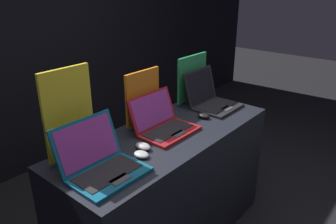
{
  "coord_description": "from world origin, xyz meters",
  "views": [
    {
      "loc": [
        -1.49,
        -0.94,
        1.84
      ],
      "look_at": [
        -0.0,
        0.31,
        1.04
      ],
      "focal_mm": 35.0,
      "sensor_mm": 36.0,
      "label": 1
    }
  ],
  "objects_px": {
    "mouse_front": "(141,154)",
    "mouse_middle": "(143,146)",
    "promo_stand_middle": "(143,100)",
    "mouse_back": "(204,116)",
    "laptop_middle": "(163,123)",
    "laptop_front": "(101,162)",
    "laptop_back": "(211,99)",
    "promo_stand_front": "(69,117)",
    "promo_stand_back": "(192,80)"
  },
  "relations": [
    {
      "from": "mouse_front",
      "to": "laptop_back",
      "type": "bearing_deg",
      "value": 8.2
    },
    {
      "from": "mouse_middle",
      "to": "promo_stand_back",
      "type": "relative_size",
      "value": 0.27
    },
    {
      "from": "mouse_front",
      "to": "promo_stand_back",
      "type": "bearing_deg",
      "value": 19.27
    },
    {
      "from": "mouse_front",
      "to": "promo_stand_middle",
      "type": "height_order",
      "value": "promo_stand_middle"
    },
    {
      "from": "laptop_front",
      "to": "promo_stand_middle",
      "type": "distance_m",
      "value": 0.66
    },
    {
      "from": "laptop_back",
      "to": "promo_stand_back",
      "type": "height_order",
      "value": "promo_stand_back"
    },
    {
      "from": "mouse_back",
      "to": "mouse_middle",
      "type": "bearing_deg",
      "value": 178.85
    },
    {
      "from": "laptop_back",
      "to": "mouse_back",
      "type": "xyz_separation_m",
      "value": [
        -0.23,
        -0.09,
        -0.05
      ]
    },
    {
      "from": "mouse_front",
      "to": "laptop_back",
      "type": "distance_m",
      "value": 0.93
    },
    {
      "from": "laptop_front",
      "to": "promo_stand_back",
      "type": "height_order",
      "value": "promo_stand_back"
    },
    {
      "from": "mouse_front",
      "to": "mouse_back",
      "type": "height_order",
      "value": "mouse_back"
    },
    {
      "from": "mouse_middle",
      "to": "mouse_back",
      "type": "bearing_deg",
      "value": -1.15
    },
    {
      "from": "mouse_middle",
      "to": "laptop_front",
      "type": "bearing_deg",
      "value": -177.93
    },
    {
      "from": "mouse_middle",
      "to": "laptop_back",
      "type": "height_order",
      "value": "laptop_back"
    },
    {
      "from": "mouse_middle",
      "to": "mouse_back",
      "type": "distance_m",
      "value": 0.62
    },
    {
      "from": "laptop_back",
      "to": "mouse_back",
      "type": "relative_size",
      "value": 3.84
    },
    {
      "from": "mouse_front",
      "to": "promo_stand_front",
      "type": "distance_m",
      "value": 0.45
    },
    {
      "from": "mouse_back",
      "to": "promo_stand_middle",
      "type": "bearing_deg",
      "value": 143.44
    },
    {
      "from": "promo_stand_middle",
      "to": "promo_stand_front",
      "type": "bearing_deg",
      "value": -178.14
    },
    {
      "from": "laptop_middle",
      "to": "laptop_back",
      "type": "bearing_deg",
      "value": 0.71
    },
    {
      "from": "laptop_front",
      "to": "laptop_back",
      "type": "bearing_deg",
      "value": 4.31
    },
    {
      "from": "promo_stand_middle",
      "to": "mouse_back",
      "type": "distance_m",
      "value": 0.47
    },
    {
      "from": "promo_stand_middle",
      "to": "laptop_front",
      "type": "bearing_deg",
      "value": -155.91
    },
    {
      "from": "laptop_front",
      "to": "mouse_middle",
      "type": "xyz_separation_m",
      "value": [
        0.32,
        0.01,
        -0.04
      ]
    },
    {
      "from": "laptop_middle",
      "to": "promo_stand_front",
      "type": "bearing_deg",
      "value": 164.53
    },
    {
      "from": "mouse_middle",
      "to": "promo_stand_back",
      "type": "bearing_deg",
      "value": 17.39
    },
    {
      "from": "laptop_front",
      "to": "promo_stand_back",
      "type": "xyz_separation_m",
      "value": [
        1.18,
        0.28,
        0.12
      ]
    },
    {
      "from": "mouse_front",
      "to": "mouse_middle",
      "type": "relative_size",
      "value": 0.9
    },
    {
      "from": "promo_stand_middle",
      "to": "mouse_middle",
      "type": "bearing_deg",
      "value": -136.52
    },
    {
      "from": "promo_stand_middle",
      "to": "laptop_middle",
      "type": "bearing_deg",
      "value": -90.0
    },
    {
      "from": "mouse_back",
      "to": "laptop_front",
      "type": "bearing_deg",
      "value": 179.96
    },
    {
      "from": "laptop_back",
      "to": "promo_stand_back",
      "type": "relative_size",
      "value": 0.93
    },
    {
      "from": "laptop_front",
      "to": "mouse_back",
      "type": "xyz_separation_m",
      "value": [
        0.95,
        -0.0,
        -0.04
      ]
    },
    {
      "from": "laptop_front",
      "to": "laptop_middle",
      "type": "bearing_deg",
      "value": 7.86
    },
    {
      "from": "mouse_middle",
      "to": "promo_stand_middle",
      "type": "height_order",
      "value": "promo_stand_middle"
    },
    {
      "from": "mouse_back",
      "to": "laptop_middle",
      "type": "bearing_deg",
      "value": 167.03
    },
    {
      "from": "promo_stand_middle",
      "to": "mouse_back",
      "type": "xyz_separation_m",
      "value": [
        0.36,
        -0.26,
        -0.16
      ]
    },
    {
      "from": "laptop_middle",
      "to": "mouse_middle",
      "type": "distance_m",
      "value": 0.28
    },
    {
      "from": "laptop_front",
      "to": "promo_stand_front",
      "type": "distance_m",
      "value": 0.31
    },
    {
      "from": "laptop_front",
      "to": "mouse_middle",
      "type": "height_order",
      "value": "laptop_front"
    },
    {
      "from": "laptop_front",
      "to": "mouse_middle",
      "type": "distance_m",
      "value": 0.33
    },
    {
      "from": "laptop_front",
      "to": "promo_stand_middle",
      "type": "bearing_deg",
      "value": 24.09
    },
    {
      "from": "mouse_front",
      "to": "promo_stand_front",
      "type": "bearing_deg",
      "value": 131.13
    },
    {
      "from": "laptop_front",
      "to": "laptop_back",
      "type": "distance_m",
      "value": 1.18
    },
    {
      "from": "laptop_front",
      "to": "mouse_middle",
      "type": "relative_size",
      "value": 3.62
    },
    {
      "from": "laptop_front",
      "to": "mouse_back",
      "type": "relative_size",
      "value": 4.11
    },
    {
      "from": "promo_stand_front",
      "to": "promo_stand_middle",
      "type": "relative_size",
      "value": 1.36
    },
    {
      "from": "mouse_front",
      "to": "laptop_back",
      "type": "xyz_separation_m",
      "value": [
        0.92,
        0.13,
        0.05
      ]
    },
    {
      "from": "mouse_front",
      "to": "promo_stand_front",
      "type": "relative_size",
      "value": 0.18
    },
    {
      "from": "promo_stand_front",
      "to": "promo_stand_back",
      "type": "relative_size",
      "value": 1.36
    }
  ]
}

